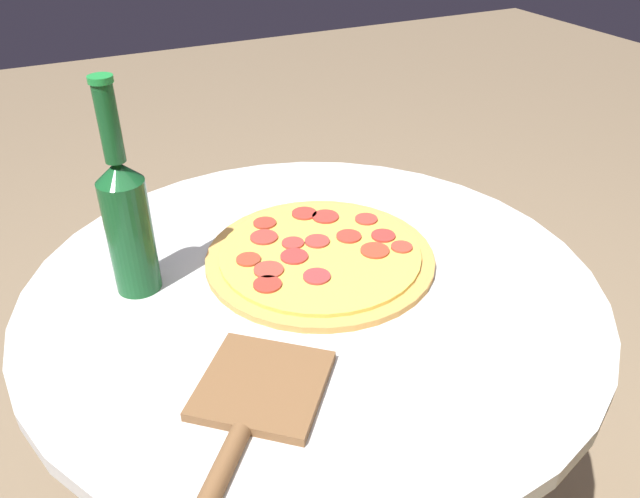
{
  "coord_description": "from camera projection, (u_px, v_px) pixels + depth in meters",
  "views": [
    {
      "loc": [
        0.31,
        0.65,
        1.23
      ],
      "look_at": [
        -0.03,
        -0.05,
        0.73
      ],
      "focal_mm": 35.0,
      "sensor_mm": 36.0,
      "label": 1
    }
  ],
  "objects": [
    {
      "name": "beer_bottle",
      "position": [
        127.0,
        219.0,
        0.82
      ],
      "size": [
        0.06,
        0.06,
        0.3
      ],
      "color": "#144C23",
      "rests_on": "table"
    },
    {
      "name": "pizza",
      "position": [
        320.0,
        255.0,
        0.93
      ],
      "size": [
        0.34,
        0.34,
        0.02
      ],
      "color": "#C68E47",
      "rests_on": "table"
    },
    {
      "name": "pizza_paddle",
      "position": [
        253.0,
        406.0,
        0.68
      ],
      "size": [
        0.25,
        0.27,
        0.02
      ],
      "rotation": [
        0.0,
        0.0,
        0.86
      ],
      "color": "brown",
      "rests_on": "table"
    },
    {
      "name": "table",
      "position": [
        314.0,
        376.0,
        0.99
      ],
      "size": [
        0.82,
        0.82,
        0.71
      ],
      "color": "silver",
      "rests_on": "ground_plane"
    }
  ]
}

